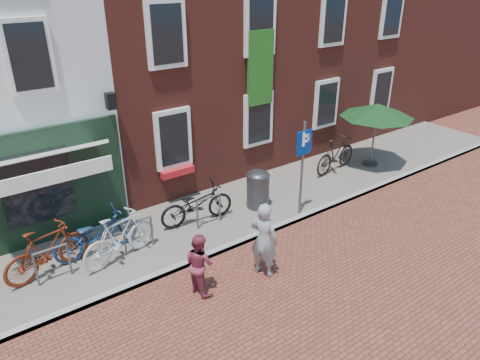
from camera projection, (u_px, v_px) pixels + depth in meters
ground at (219, 255)px, 10.96m from camera, size 80.00×80.00×0.00m
sidewalk at (219, 216)px, 12.56m from camera, size 24.00×3.00×0.10m
building_brick_mid at (149, 11)px, 14.97m from camera, size 6.00×8.00×10.00m
building_brick_right at (285, 3)px, 18.15m from camera, size 6.00×8.00×10.00m
filler_right at (386, 8)px, 21.81m from camera, size 7.00×8.00×9.00m
litter_bin at (258, 187)px, 12.71m from camera, size 0.65×0.65×1.19m
parking_sign at (303, 156)px, 11.87m from camera, size 0.50×0.08×2.67m
parasol at (378, 108)px, 14.80m from camera, size 2.43×2.43×2.27m
woman at (264, 240)px, 9.93m from camera, size 0.66×0.77×1.80m
boy at (199, 264)px, 9.46m from camera, size 0.64×0.76×1.41m
bicycle_1 at (47, 251)px, 9.90m from camera, size 2.06×0.96×1.19m
bicycle_2 at (96, 233)px, 10.64m from camera, size 2.06×0.77×1.07m
bicycle_3 at (119, 237)px, 10.39m from camera, size 2.06×1.00×1.19m
bicycle_4 at (197, 204)px, 11.95m from camera, size 2.12×0.96×1.07m
bicycle_5 at (336, 154)px, 14.94m from camera, size 2.04×0.81×1.19m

